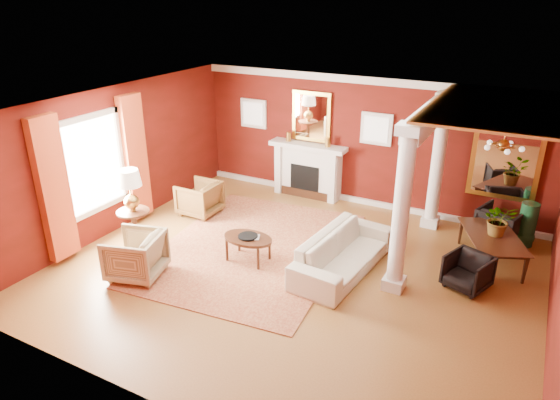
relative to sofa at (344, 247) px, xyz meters
The scene contains 27 objects.
ground 0.98m from the sofa, 147.84° to the right, with size 8.00×8.00×0.00m, color brown.
room_shell 1.78m from the sofa, 147.84° to the right, with size 8.04×7.04×2.92m.
fireplace 3.51m from the sofa, 125.42° to the left, with size 1.85×0.42×1.29m.
overmantel_mirror 3.89m from the sofa, 124.16° to the left, with size 0.95×0.07×1.15m.
flank_window_left 4.86m from the sofa, 140.01° to the left, with size 0.70×0.07×0.70m.
flank_window_right 3.32m from the sofa, 99.11° to the left, with size 0.70×0.07×0.70m.
left_window 4.84m from the sofa, 167.09° to the right, with size 0.21×2.55×2.60m.
column_front 1.38m from the sofa, ahead, with size 0.36×0.36×2.80m.
column_back 2.88m from the sofa, 69.13° to the left, with size 0.36×0.36×2.80m.
header_beam 2.77m from the sofa, 56.08° to the left, with size 0.30×3.20×0.32m, color white.
amber_ceiling 3.46m from the sofa, 31.34° to the left, with size 2.30×3.40×0.04m, color #E89544.
dining_mirror 3.85m from the sofa, 54.08° to the left, with size 1.30×0.07×1.70m.
chandelier 3.11m from the sofa, 31.71° to the left, with size 0.60×0.62×0.75m.
crown_trim 3.89m from the sofa, 103.70° to the left, with size 8.00×0.08×0.16m, color white.
base_trim 3.11m from the sofa, 103.70° to the left, with size 8.00×0.08×0.12m, color white.
rug 1.86m from the sofa, behind, with size 3.32×4.42×0.02m, color maroon.
sofa is the anchor object (origin of this frame).
armchair_leopard 3.74m from the sofa, 168.22° to the left, with size 0.80×0.75×0.82m, color black.
armchair_stripe 3.59m from the sofa, 148.73° to the right, with size 0.86×0.81×0.89m, color tan.
coffee_table 1.72m from the sofa, 163.17° to the right, with size 0.94×0.94×0.48m.
coffee_book 1.67m from the sofa, 162.87° to the right, with size 0.16×0.02×0.22m, color black.
side_table 4.06m from the sofa, 165.73° to the right, with size 0.62×0.62×1.54m.
dining_table 2.74m from the sofa, 33.51° to the left, with size 1.54×0.54×0.86m, color black.
dining_chair_near 2.07m from the sofa, 11.93° to the left, with size 0.64×0.60×0.66m, color black.
dining_chair_far 3.38m from the sofa, 47.12° to the left, with size 0.75×0.71×0.77m, color black.
green_urn 3.76m from the sofa, 42.54° to the left, with size 0.37×0.37×0.88m.
potted_plant 2.86m from the sofa, 34.06° to the left, with size 0.54×0.60×0.47m, color #26591E.
Camera 1 is at (3.35, -6.84, 4.60)m, focal length 32.00 mm.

